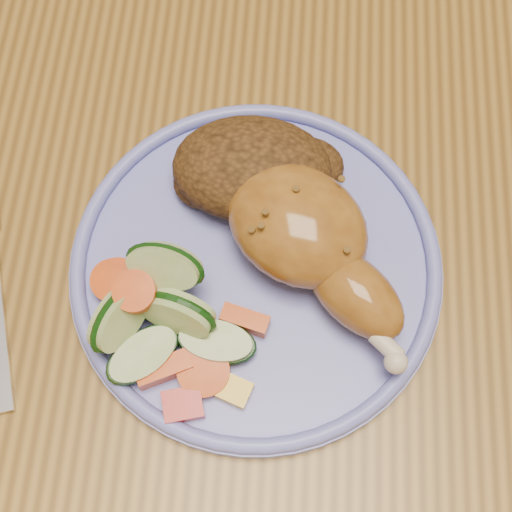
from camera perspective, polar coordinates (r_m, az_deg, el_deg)
name	(u,v)px	position (r m, az deg, el deg)	size (l,w,h in m)	color
ground	(305,401)	(1.22, 3.95, -11.48)	(4.00, 4.00, 0.00)	brown
dining_table	(358,252)	(0.58, 8.17, 0.32)	(0.90, 1.40, 0.75)	olive
plate	(256,268)	(0.47, 0.00, -0.94)	(0.25, 0.25, 0.01)	#6F76D6
plate_rim	(256,262)	(0.46, 0.00, -0.46)	(0.24, 0.24, 0.01)	#6F76D6
chicken_leg	(311,241)	(0.45, 4.44, 1.22)	(0.14, 0.15, 0.05)	#9E6421
rice_pilaf	(256,169)	(0.48, -0.04, 6.95)	(0.12, 0.08, 0.05)	#4C2F13
vegetable_pile	(162,318)	(0.44, -7.54, -4.93)	(0.12, 0.12, 0.06)	#A50A05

